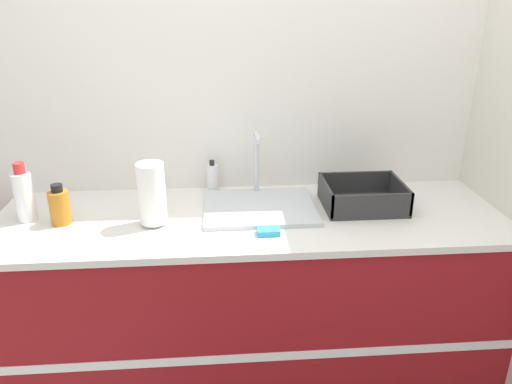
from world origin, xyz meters
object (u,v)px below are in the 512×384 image
Objects in this scene: sink at (260,205)px; bottle_white_spray at (24,195)px; soap_dispenser at (212,178)px; paper_towel_roll at (152,194)px; dish_rack at (362,198)px; bottle_amber at (60,206)px.

sink reaches higher than bottle_white_spray.
soap_dispenser is (0.78, 0.26, -0.04)m from bottle_white_spray.
paper_towel_roll is 0.92m from dish_rack.
paper_towel_roll is at bearing -124.85° from soap_dispenser.
sink is at bearing -47.57° from soap_dispenser.
paper_towel_roll is 0.43m from soap_dispenser.
bottle_white_spray is 1.63× the size of soap_dispenser.
bottle_white_spray is 0.82m from soap_dispenser.
soap_dispenser is (-0.67, 0.24, 0.03)m from dish_rack.
paper_towel_roll reaches higher than bottle_amber.
paper_towel_roll is 0.54m from bottle_white_spray.
bottle_amber is at bearing -174.48° from sink.
sink is 0.31m from soap_dispenser.
bottle_amber is (-1.30, -0.07, 0.04)m from dish_rack.
dish_rack is 1.45m from bottle_white_spray.
bottle_white_spray is at bearing -178.92° from dish_rack.
bottle_white_spray is (-0.99, -0.04, 0.09)m from sink.
sink is 0.84m from bottle_amber.
bottle_amber is 1.11× the size of soap_dispenser.
paper_towel_roll is at bearing -8.94° from bottle_white_spray.
dish_rack is at bearing 1.08° from bottle_white_spray.
paper_towel_roll is (-0.45, -0.12, 0.11)m from sink.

